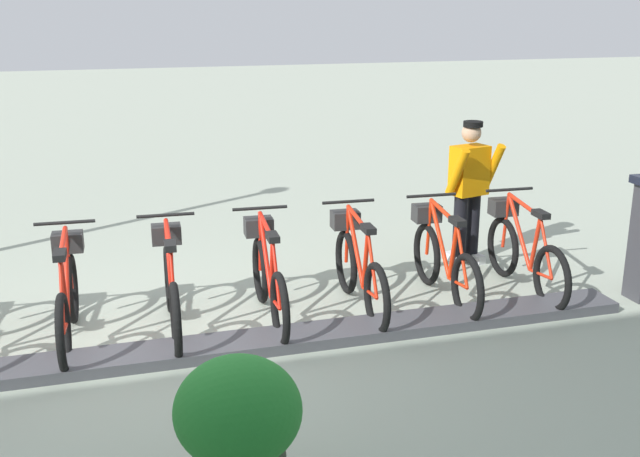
# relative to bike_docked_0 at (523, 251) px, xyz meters

# --- Properties ---
(ground_plane) EXTENTS (60.00, 60.00, 0.00)m
(ground_plane) POSITION_rel_bike_docked_0_xyz_m (-0.62, 3.91, -0.43)
(ground_plane) COLOR #A4AE9B
(dock_rail_base) EXTENTS (0.44, 9.00, 0.10)m
(dock_rail_base) POSITION_rel_bike_docked_0_xyz_m (-0.62, 3.91, -0.38)
(dock_rail_base) COLOR #47474C
(dock_rail_base) RESTS_ON ground
(bike_docked_0) EXTENTS (1.72, 0.54, 1.02)m
(bike_docked_0) POSITION_rel_bike_docked_0_xyz_m (0.00, 0.00, 0.00)
(bike_docked_0) COLOR black
(bike_docked_0) RESTS_ON ground
(bike_docked_1) EXTENTS (1.72, 0.54, 1.02)m
(bike_docked_1) POSITION_rel_bike_docked_0_xyz_m (0.00, 0.91, 0.00)
(bike_docked_1) COLOR black
(bike_docked_1) RESTS_ON ground
(bike_docked_2) EXTENTS (1.72, 0.54, 1.02)m
(bike_docked_2) POSITION_rel_bike_docked_0_xyz_m (0.00, 1.82, 0.00)
(bike_docked_2) COLOR black
(bike_docked_2) RESTS_ON ground
(bike_docked_3) EXTENTS (1.72, 0.54, 1.02)m
(bike_docked_3) POSITION_rel_bike_docked_0_xyz_m (0.00, 2.73, 0.00)
(bike_docked_3) COLOR black
(bike_docked_3) RESTS_ON ground
(bike_docked_4) EXTENTS (1.72, 0.54, 1.02)m
(bike_docked_4) POSITION_rel_bike_docked_0_xyz_m (0.00, 3.65, 0.00)
(bike_docked_4) COLOR black
(bike_docked_4) RESTS_ON ground
(bike_docked_5) EXTENTS (1.72, 0.54, 1.02)m
(bike_docked_5) POSITION_rel_bike_docked_0_xyz_m (0.00, 4.56, 0.00)
(bike_docked_5) COLOR black
(bike_docked_5) RESTS_ON ground
(worker_near_rack) EXTENTS (0.51, 0.68, 1.66)m
(worker_near_rack) POSITION_rel_bike_docked_0_xyz_m (0.97, 0.16, 0.48)
(worker_near_rack) COLOR white
(worker_near_rack) RESTS_ON ground
(planter_bush) EXTENTS (0.76, 0.76, 0.97)m
(planter_bush) POSITION_rel_bike_docked_0_xyz_m (-2.77, 3.53, 0.11)
(planter_bush) COLOR #59544C
(planter_bush) RESTS_ON ground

